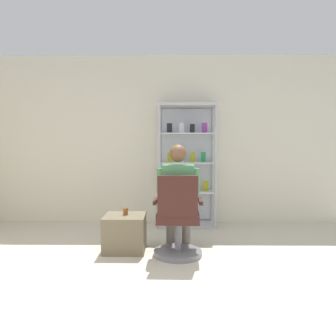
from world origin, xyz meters
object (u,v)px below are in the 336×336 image
at_px(storage_crate, 125,233).
at_px(tea_glass, 126,211).
at_px(display_cabinet_main, 187,165).
at_px(office_chair, 178,223).
at_px(seated_shopkeeper, 178,194).

height_order(storage_crate, tea_glass, tea_glass).
relative_size(display_cabinet_main, office_chair, 1.98).
distance_m(display_cabinet_main, tea_glass, 1.56).
relative_size(seated_shopkeeper, tea_glass, 15.42).
bearing_deg(storage_crate, office_chair, -19.82).
bearing_deg(office_chair, display_cabinet_main, 83.75).
relative_size(storage_crate, tea_glass, 5.88).
xyz_separation_m(storage_crate, tea_glass, (0.01, 0.03, 0.26)).
height_order(display_cabinet_main, seated_shopkeeper, display_cabinet_main).
relative_size(seated_shopkeeper, storage_crate, 2.62).
height_order(display_cabinet_main, office_chair, display_cabinet_main).
bearing_deg(tea_glass, display_cabinet_main, 57.46).
bearing_deg(seated_shopkeeper, office_chair, -91.82).
relative_size(office_chair, storage_crate, 1.95).
height_order(office_chair, seated_shopkeeper, seated_shopkeeper).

